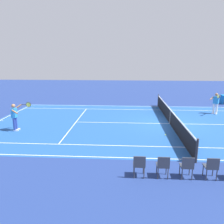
% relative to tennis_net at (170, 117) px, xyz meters
% --- Properties ---
extents(ground_plane, '(60.00, 60.00, 0.00)m').
position_rel_tennis_net_xyz_m(ground_plane, '(0.00, 0.00, -0.49)').
color(ground_plane, navy).
extents(court_slab, '(24.20, 11.40, 0.00)m').
position_rel_tennis_net_xyz_m(court_slab, '(0.00, 0.00, -0.49)').
color(court_slab, '#1E4C93').
rests_on(court_slab, ground_plane).
extents(court_line_markings, '(23.85, 11.05, 0.01)m').
position_rel_tennis_net_xyz_m(court_line_markings, '(0.00, 0.00, -0.49)').
color(court_line_markings, white).
rests_on(court_line_markings, ground_plane).
extents(tennis_net, '(0.10, 11.70, 1.08)m').
position_rel_tennis_net_xyz_m(tennis_net, '(0.00, 0.00, 0.00)').
color(tennis_net, '#2D2D33').
rests_on(tennis_net, ground_plane).
extents(tennis_player_near, '(1.04, 0.78, 1.70)m').
position_rel_tennis_net_xyz_m(tennis_player_near, '(9.64, 2.03, 0.44)').
color(tennis_player_near, navy).
rests_on(tennis_player_near, ground_plane).
extents(tennis_player_far, '(0.75, 1.17, 1.70)m').
position_rel_tennis_net_xyz_m(tennis_player_far, '(-4.06, -3.01, 0.44)').
color(tennis_player_far, white).
rests_on(tennis_player_far, ground_plane).
extents(tennis_ball, '(0.07, 0.07, 0.07)m').
position_rel_tennis_net_xyz_m(tennis_ball, '(0.70, 2.40, -0.46)').
color(tennis_ball, '#CCE01E').
rests_on(tennis_ball, ground_plane).
extents(spectator_chair_3, '(0.44, 0.44, 0.88)m').
position_rel_tennis_net_xyz_m(spectator_chair_3, '(-0.12, 7.12, 0.03)').
color(spectator_chair_3, '#38383D').
rests_on(spectator_chair_3, ground_plane).
extents(spectator_chair_4, '(0.44, 0.44, 0.88)m').
position_rel_tennis_net_xyz_m(spectator_chair_4, '(0.74, 7.12, 0.03)').
color(spectator_chair_4, '#38383D').
rests_on(spectator_chair_4, ground_plane).
extents(spectator_chair_5, '(0.44, 0.44, 0.88)m').
position_rel_tennis_net_xyz_m(spectator_chair_5, '(1.60, 7.12, 0.03)').
color(spectator_chair_5, '#38383D').
rests_on(spectator_chair_5, ground_plane).
extents(spectator_chair_6, '(0.44, 0.44, 0.88)m').
position_rel_tennis_net_xyz_m(spectator_chair_6, '(2.46, 7.12, 0.03)').
color(spectator_chair_6, '#38383D').
rests_on(spectator_chair_6, ground_plane).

